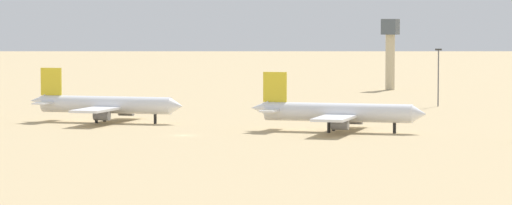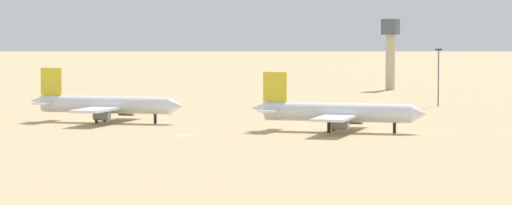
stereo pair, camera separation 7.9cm
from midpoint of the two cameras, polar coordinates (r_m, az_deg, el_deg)
ground at (r=263.95m, az=-3.26°, el=-1.48°), size 4000.00×4000.00×0.00m
ridge_far_west at (r=1410.16m, az=-4.88°, el=4.31°), size 240.62×210.84×80.21m
ridge_west at (r=1324.91m, az=4.27°, el=4.50°), size 351.58×244.81×86.98m
parked_jet_yellow_3 at (r=298.71m, az=-6.76°, el=-0.10°), size 38.22×32.42×12.63m
parked_jet_yellow_4 at (r=272.07m, az=3.62°, el=-0.45°), size 38.28×32.48×12.65m
control_tower at (r=440.08m, az=6.02°, el=2.47°), size 5.20×5.20×24.34m
light_pole_mid at (r=356.23m, az=8.15°, el=1.31°), size 1.80×0.50×16.00m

